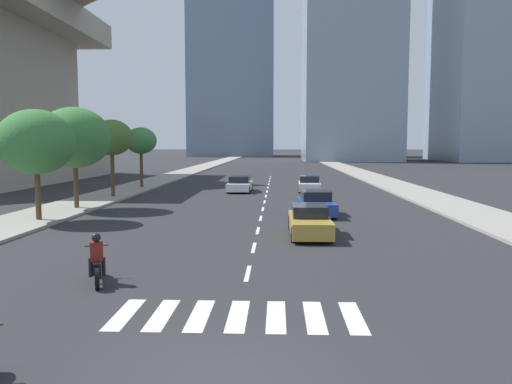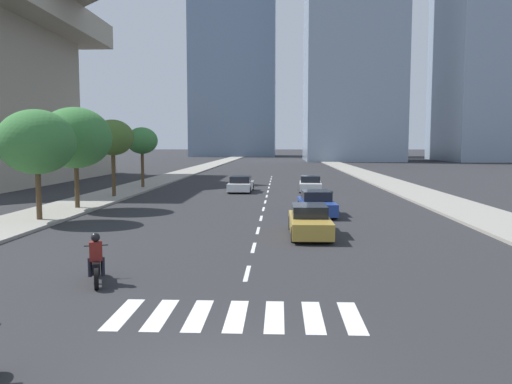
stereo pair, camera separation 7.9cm
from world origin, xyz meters
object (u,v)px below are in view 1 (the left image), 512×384
object	(u,v)px
street_tree_nearest	(36,142)
street_tree_fourth	(141,141)
motorcycle_trailing	(97,263)
sedan_white_3	(240,185)
sedan_blue_0	(316,204)
sedan_white_1	(309,184)
sedan_gold_2	(309,222)
street_tree_second	(75,138)
street_tree_third	(112,138)

from	to	relation	value
street_tree_nearest	street_tree_fourth	world-z (taller)	street_tree_nearest
motorcycle_trailing	sedan_white_3	distance (m)	29.02
street_tree_nearest	sedan_blue_0	bearing A→B (deg)	13.58
sedan_white_1	sedan_white_3	size ratio (longest dim) A/B	0.93
sedan_white_1	street_tree_nearest	xyz separation A→B (m)	(-15.06, -17.98, 3.53)
sedan_white_1	sedan_gold_2	distance (m)	21.28
motorcycle_trailing	street_tree_second	distance (m)	18.30
street_tree_second	street_tree_third	size ratio (longest dim) A/B	1.07
street_tree_nearest	street_tree_fourth	distance (m)	20.17
sedan_white_1	street_tree_fourth	xyz separation A→B (m)	(-15.06, 2.19, 3.71)
sedan_blue_0	street_tree_third	size ratio (longest dim) A/B	0.85
sedan_gold_2	street_tree_third	distance (m)	20.93
street_tree_nearest	street_tree_second	world-z (taller)	street_tree_second
sedan_white_1	street_tree_nearest	world-z (taller)	street_tree_nearest
sedan_blue_0	street_tree_third	distance (m)	17.30
motorcycle_trailing	street_tree_second	xyz separation A→B (m)	(-7.13, 16.41, 3.83)
sedan_gold_2	street_tree_nearest	bearing A→B (deg)	-104.00
sedan_gold_2	street_tree_second	bearing A→B (deg)	-121.68
sedan_white_1	street_tree_second	size ratio (longest dim) A/B	0.71
street_tree_nearest	sedan_white_3	bearing A→B (deg)	62.46
street_tree_second	sedan_white_3	bearing A→B (deg)	53.87
street_tree_second	sedan_blue_0	bearing A→B (deg)	-5.89
street_tree_nearest	street_tree_third	world-z (taller)	street_tree_third
motorcycle_trailing	street_tree_second	world-z (taller)	street_tree_second
sedan_white_3	street_tree_nearest	distance (m)	20.11
motorcycle_trailing	sedan_white_1	world-z (taller)	motorcycle_trailing
sedan_blue_0	street_tree_nearest	distance (m)	15.38
sedan_blue_0	sedan_white_3	distance (m)	15.04
street_tree_nearest	street_tree_third	bearing A→B (deg)	90.00
sedan_white_3	street_tree_second	size ratio (longest dim) A/B	0.76
street_tree_nearest	street_tree_third	size ratio (longest dim) A/B	0.99
street_tree_fourth	sedan_gold_2	bearing A→B (deg)	-59.56
sedan_gold_2	street_tree_second	size ratio (longest dim) A/B	0.76
sedan_blue_0	sedan_gold_2	distance (m)	6.82
sedan_blue_0	sedan_white_3	xyz separation A→B (m)	(-5.40, 14.04, -0.02)
sedan_gold_2	street_tree_third	xyz separation A→B (m)	(-13.77, 15.28, 3.89)
sedan_white_1	street_tree_nearest	bearing A→B (deg)	-37.35
sedan_blue_0	street_tree_fourth	size ratio (longest dim) A/B	0.90
sedan_blue_0	sedan_white_1	distance (m)	14.47
motorcycle_trailing	sedan_blue_0	distance (m)	16.66
sedan_blue_0	street_tree_third	xyz separation A→B (m)	(-14.55, 8.50, 3.88)
motorcycle_trailing	street_tree_third	xyz separation A→B (m)	(-7.13, 23.41, 3.92)
sedan_blue_0	street_tree_fourth	world-z (taller)	street_tree_fourth
motorcycle_trailing	sedan_white_1	bearing A→B (deg)	-34.68
sedan_gold_2	street_tree_fourth	bearing A→B (deg)	-150.23
motorcycle_trailing	sedan_blue_0	bearing A→B (deg)	-46.03
sedan_white_1	sedan_blue_0	bearing A→B (deg)	0.59
street_tree_nearest	street_tree_fourth	bearing A→B (deg)	90.00
street_tree_second	street_tree_nearest	bearing A→B (deg)	-90.00
sedan_white_1	street_tree_third	bearing A→B (deg)	-65.80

